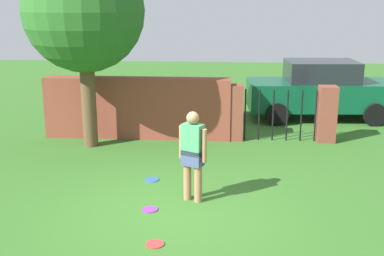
% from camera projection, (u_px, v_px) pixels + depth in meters
% --- Properties ---
extents(ground_plane, '(40.00, 40.00, 0.00)m').
position_uv_depth(ground_plane, '(177.00, 211.00, 8.24)').
color(ground_plane, '#336623').
extents(brick_wall, '(4.73, 0.50, 1.55)m').
position_uv_depth(brick_wall, '(138.00, 108.00, 12.44)').
color(brick_wall, brown).
rests_on(brick_wall, ground).
extents(tree, '(2.79, 2.79, 4.59)m').
position_uv_depth(tree, '(84.00, 12.00, 11.09)').
color(tree, brown).
rests_on(tree, ground).
extents(person, '(0.50, 0.35, 1.62)m').
position_uv_depth(person, '(193.00, 152.00, 8.45)').
color(person, '#9E704C').
rests_on(person, ground).
extents(fence_gate, '(2.72, 0.44, 1.40)m').
position_uv_depth(fence_gate, '(280.00, 113.00, 12.18)').
color(fence_gate, brown).
rests_on(fence_gate, ground).
extents(car, '(4.30, 2.13, 1.72)m').
position_uv_depth(car, '(320.00, 90.00, 14.39)').
color(car, '#0C4C2D').
rests_on(car, ground).
extents(frisbee_blue, '(0.27, 0.27, 0.02)m').
position_uv_depth(frisbee_blue, '(152.00, 180.00, 9.64)').
color(frisbee_blue, blue).
rests_on(frisbee_blue, ground).
extents(frisbee_red, '(0.27, 0.27, 0.02)m').
position_uv_depth(frisbee_red, '(155.00, 244.00, 7.12)').
color(frisbee_red, red).
rests_on(frisbee_red, ground).
extents(frisbee_purple, '(0.27, 0.27, 0.02)m').
position_uv_depth(frisbee_purple, '(150.00, 209.00, 8.29)').
color(frisbee_purple, purple).
rests_on(frisbee_purple, ground).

